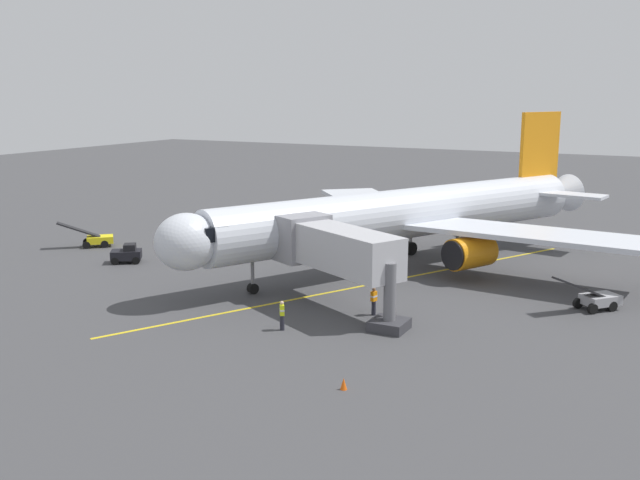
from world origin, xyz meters
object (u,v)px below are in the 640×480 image
(airplane, at_px, (408,215))
(tug_near_nose, at_px, (127,254))
(safety_cone_nose_right, at_px, (344,384))
(safety_cone_nose_left, at_px, (170,262))
(ground_crew_wing_walker, at_px, (459,245))
(ground_crew_loader, at_px, (374,301))
(jet_bridge, at_px, (331,248))
(belt_loader_rear_apron, at_px, (96,239))
(ground_crew_marshaller, at_px, (282,315))
(belt_loader_portside, at_px, (597,298))

(airplane, height_order, tug_near_nose, airplane)
(airplane, bearing_deg, safety_cone_nose_right, 103.88)
(safety_cone_nose_left, bearing_deg, ground_crew_wing_walker, -144.43)
(ground_crew_wing_walker, xyz_separation_m, tug_near_nose, (22.47, 14.41, -0.18))
(ground_crew_loader, distance_m, safety_cone_nose_right, 11.38)
(jet_bridge, distance_m, safety_cone_nose_left, 16.84)
(airplane, height_order, ground_crew_loader, airplane)
(belt_loader_rear_apron, distance_m, safety_cone_nose_right, 36.96)
(airplane, distance_m, ground_crew_marshaller, 18.16)
(ground_crew_marshaller, bearing_deg, airplane, -92.54)
(airplane, distance_m, ground_crew_wing_walker, 6.54)
(safety_cone_nose_left, bearing_deg, jet_bridge, 165.50)
(tug_near_nose, xyz_separation_m, belt_loader_portside, (-34.43, -3.70, 0.01))
(jet_bridge, height_order, ground_crew_wing_walker, jet_bridge)
(belt_loader_rear_apron, height_order, safety_cone_nose_right, belt_loader_rear_apron)
(jet_bridge, xyz_separation_m, tug_near_nose, (19.51, -3.23, -3.06))
(ground_crew_loader, bearing_deg, jet_bridge, -7.64)
(belt_loader_portside, bearing_deg, airplane, -20.96)
(belt_loader_rear_apron, bearing_deg, ground_crew_loader, 166.38)
(airplane, bearing_deg, ground_crew_marshaller, 87.46)
(ground_crew_loader, xyz_separation_m, tug_near_nose, (22.63, -3.65, -0.18))
(jet_bridge, bearing_deg, belt_loader_rear_apron, -14.32)
(ground_crew_marshaller, bearing_deg, belt_loader_rear_apron, -25.14)
(ground_crew_loader, bearing_deg, belt_loader_portside, -148.09)
(ground_crew_loader, bearing_deg, tug_near_nose, -9.16)
(jet_bridge, relative_size, belt_loader_rear_apron, 2.65)
(ground_crew_marshaller, relative_size, belt_loader_portside, 0.40)
(airplane, bearing_deg, tug_near_nose, 24.91)
(ground_crew_marshaller, xyz_separation_m, ground_crew_wing_walker, (-3.33, -23.03, 0.00))
(jet_bridge, relative_size, safety_cone_nose_right, 19.95)
(ground_crew_wing_walker, height_order, safety_cone_nose_left, ground_crew_wing_walker)
(belt_loader_rear_apron, xyz_separation_m, safety_cone_nose_left, (-10.05, 2.51, -0.44))
(airplane, bearing_deg, ground_crew_loader, 101.81)
(jet_bridge, height_order, ground_crew_loader, jet_bridge)
(ground_crew_marshaller, height_order, tug_near_nose, ground_crew_marshaller)
(ground_crew_loader, distance_m, tug_near_nose, 22.93)
(belt_loader_rear_apron, height_order, safety_cone_nose_left, belt_loader_rear_apron)
(ground_crew_wing_walker, distance_m, tug_near_nose, 26.70)
(ground_crew_marshaller, bearing_deg, jet_bridge, -93.94)
(belt_loader_portside, bearing_deg, ground_crew_wing_walker, -41.85)
(jet_bridge, xyz_separation_m, safety_cone_nose_right, (-6.31, 11.33, -3.49))
(tug_near_nose, relative_size, belt_loader_rear_apron, 0.66)
(belt_loader_portside, relative_size, safety_cone_nose_right, 7.68)
(safety_cone_nose_right, bearing_deg, ground_crew_marshaller, -41.65)
(ground_crew_wing_walker, bearing_deg, belt_loader_rear_apron, 20.82)
(tug_near_nose, height_order, belt_loader_rear_apron, belt_loader_rear_apron)
(ground_crew_loader, relative_size, tug_near_nose, 0.62)
(safety_cone_nose_left, bearing_deg, ground_crew_marshaller, 148.59)
(jet_bridge, height_order, belt_loader_rear_apron, jet_bridge)
(ground_crew_wing_walker, distance_m, belt_loader_portside, 16.06)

